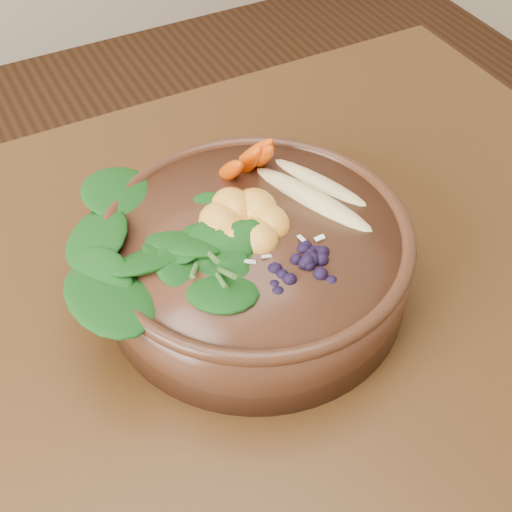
% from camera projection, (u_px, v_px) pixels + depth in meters
% --- Properties ---
extents(dining_table, '(1.60, 0.90, 0.75)m').
position_uv_depth(dining_table, '(56.00, 460.00, 0.76)').
color(dining_table, '#331C0C').
rests_on(dining_table, ground).
extents(stoneware_bowl, '(0.41, 0.41, 0.09)m').
position_uv_depth(stoneware_bowl, '(256.00, 262.00, 0.77)').
color(stoneware_bowl, '#4E2A19').
rests_on(stoneware_bowl, dining_table).
extents(kale_heap, '(0.26, 0.24, 0.05)m').
position_uv_depth(kale_heap, '(174.00, 206.00, 0.73)').
color(kale_heap, '#134B11').
rests_on(kale_heap, stoneware_bowl).
extents(carrot_cluster, '(0.08, 0.08, 0.09)m').
position_uv_depth(carrot_cluster, '(240.00, 137.00, 0.78)').
color(carrot_cluster, '#D93C00').
rests_on(carrot_cluster, stoneware_bowl).
extents(banana_halves, '(0.11, 0.19, 0.03)m').
position_uv_depth(banana_halves, '(317.00, 179.00, 0.78)').
color(banana_halves, '#E0CC84').
rests_on(banana_halves, stoneware_bowl).
extents(mandarin_cluster, '(0.12, 0.13, 0.04)m').
position_uv_depth(mandarin_cluster, '(244.00, 209.00, 0.74)').
color(mandarin_cluster, orange).
rests_on(mandarin_cluster, stoneware_bowl).
extents(blueberry_pile, '(0.18, 0.15, 0.05)m').
position_uv_depth(blueberry_pile, '(307.00, 250.00, 0.69)').
color(blueberry_pile, black).
rests_on(blueberry_pile, stoneware_bowl).
extents(coconut_flakes, '(0.12, 0.11, 0.01)m').
position_uv_depth(coconut_flakes, '(273.00, 240.00, 0.73)').
color(coconut_flakes, white).
rests_on(coconut_flakes, stoneware_bowl).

